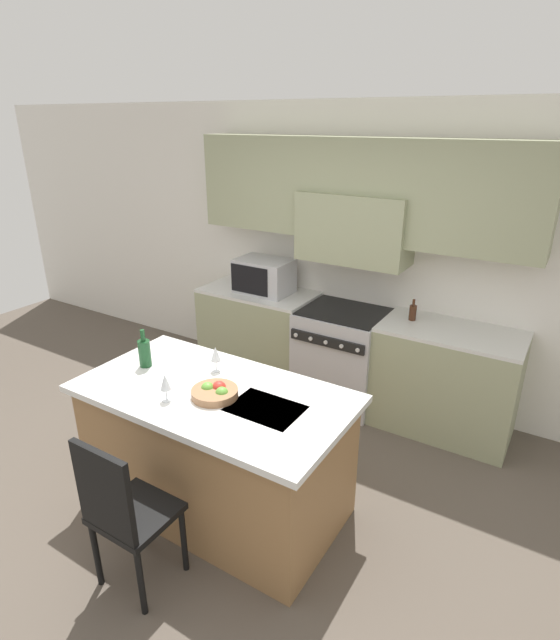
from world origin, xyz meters
The scene contains 12 objects.
ground_plane centered at (0.00, 0.00, 0.00)m, with size 10.00×10.00×0.00m, color brown.
back_cabinetry centered at (0.00, 2.19, 1.58)m, with size 10.00×0.46×2.70m.
back_counter centered at (0.00, 1.93, 0.47)m, with size 3.06×0.62×0.93m.
range_stove centered at (0.00, 1.91, 0.46)m, with size 0.76×0.70×0.92m.
microwave centered at (-0.88, 1.93, 1.10)m, with size 0.54×0.38×0.33m.
kitchen_island centered at (-0.11, 0.17, 0.46)m, with size 1.80×0.96×0.92m.
island_chair centered at (-0.12, -0.63, 0.57)m, with size 0.42×0.40×1.01m.
wine_bottle centered at (-0.74, 0.19, 1.02)m, with size 0.09×0.09×0.28m.
wine_glass_near centered at (-0.28, -0.08, 1.04)m, with size 0.07×0.07×0.18m.
wine_glass_far centered at (-0.26, 0.39, 1.04)m, with size 0.07×0.07×0.18m.
fruit_bowl centered at (-0.06, 0.12, 0.95)m, with size 0.29×0.29×0.09m.
oil_bottle_on_counter centered at (0.61, 1.98, 1.00)m, with size 0.06×0.06×0.19m.
Camera 1 is at (1.72, -1.99, 2.54)m, focal length 28.00 mm.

